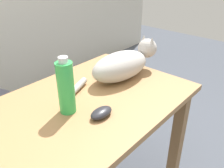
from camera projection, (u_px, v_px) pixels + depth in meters
The scene contains 4 objects.
desk at pixel (27, 155), 0.95m from camera, with size 1.68×0.69×0.73m.
cat at pixel (123, 64), 1.30m from camera, with size 0.61×0.23×0.20m.
computer_mouse at pixel (101, 113), 1.00m from camera, with size 0.11×0.06×0.04m, color #232328.
water_bottle at pixel (66, 87), 0.99m from camera, with size 0.07×0.07×0.25m.
Camera 1 is at (-0.30, -0.71, 1.33)m, focal length 38.40 mm.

